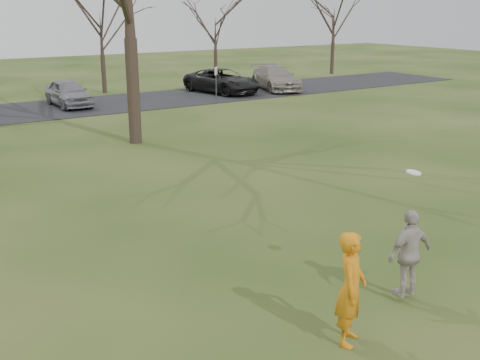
# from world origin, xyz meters

# --- Properties ---
(ground) EXTENTS (120.00, 120.00, 0.00)m
(ground) POSITION_xyz_m (0.00, 0.00, 0.00)
(ground) COLOR #1E380F
(ground) RESTS_ON ground
(parking_strip) EXTENTS (62.00, 6.50, 0.04)m
(parking_strip) POSITION_xyz_m (0.00, 25.00, 0.02)
(parking_strip) COLOR black
(parking_strip) RESTS_ON ground
(player_defender) EXTENTS (0.85, 0.82, 1.95)m
(player_defender) POSITION_xyz_m (-0.86, -0.66, 0.98)
(player_defender) COLOR orange
(player_defender) RESTS_ON ground
(car_4) EXTENTS (1.81, 4.36, 1.48)m
(car_4) POSITION_xyz_m (2.41, 25.37, 0.78)
(car_4) COLOR gray
(car_4) RESTS_ON parking_strip
(car_6) EXTENTS (3.56, 5.85, 1.51)m
(car_6) POSITION_xyz_m (12.33, 25.19, 0.80)
(car_6) COLOR black
(car_6) RESTS_ON parking_strip
(car_7) EXTENTS (3.49, 5.66, 1.53)m
(car_7) POSITION_xyz_m (16.13, 24.51, 0.81)
(car_7) COLOR gray
(car_7) RESTS_ON parking_strip
(catching_play) EXTENTS (1.02, 0.47, 2.44)m
(catching_play) POSITION_xyz_m (1.04, -0.20, 0.97)
(catching_play) COLOR #B1A79F
(catching_play) RESTS_ON ground
(sign_white) EXTENTS (0.35, 0.35, 2.08)m
(sign_white) POSITION_xyz_m (10.00, 22.00, 1.45)
(sign_white) COLOR #47474C
(sign_white) RESTS_ON ground
(small_tree_row) EXTENTS (55.00, 5.90, 8.50)m
(small_tree_row) POSITION_xyz_m (4.38, 30.06, 3.89)
(small_tree_row) COLOR #352821
(small_tree_row) RESTS_ON ground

